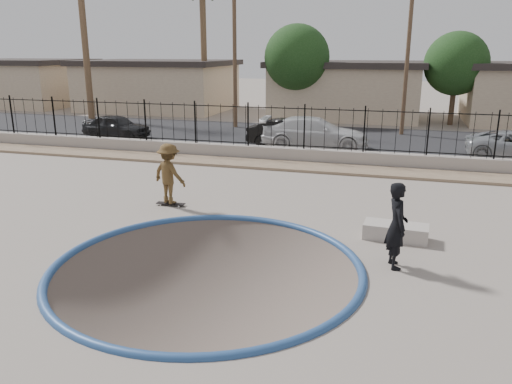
{
  "coord_description": "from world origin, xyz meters",
  "views": [
    {
      "loc": [
        3.9,
        -10.53,
        4.69
      ],
      "look_at": [
        0.27,
        2.0,
        0.96
      ],
      "focal_mm": 35.0,
      "sensor_mm": 36.0,
      "label": 1
    }
  ],
  "objects_px": {
    "videographer": "(397,225)",
    "skater": "(169,177)",
    "car_b": "(289,133)",
    "skateboard": "(171,204)",
    "car_a": "(116,126)",
    "car_c": "(314,133)",
    "concrete_ledge": "(396,232)"
  },
  "relations": [
    {
      "from": "car_b",
      "to": "skateboard",
      "type": "bearing_deg",
      "value": 172.57
    },
    {
      "from": "skater",
      "to": "car_b",
      "type": "xyz_separation_m",
      "value": [
        1.46,
        10.4,
        -0.22
      ]
    },
    {
      "from": "videographer",
      "to": "skater",
      "type": "bearing_deg",
      "value": 52.17
    },
    {
      "from": "videographer",
      "to": "car_a",
      "type": "bearing_deg",
      "value": 32.98
    },
    {
      "from": "concrete_ledge",
      "to": "skateboard",
      "type": "bearing_deg",
      "value": 171.63
    },
    {
      "from": "concrete_ledge",
      "to": "car_b",
      "type": "distance_m",
      "value": 12.6
    },
    {
      "from": "skateboard",
      "to": "car_a",
      "type": "height_order",
      "value": "car_a"
    },
    {
      "from": "skateboard",
      "to": "car_a",
      "type": "bearing_deg",
      "value": 125.38
    },
    {
      "from": "concrete_ledge",
      "to": "car_a",
      "type": "relative_size",
      "value": 0.43
    },
    {
      "from": "skateboard",
      "to": "concrete_ledge",
      "type": "distance_m",
      "value": 6.87
    },
    {
      "from": "skater",
      "to": "car_b",
      "type": "distance_m",
      "value": 10.5
    },
    {
      "from": "videographer",
      "to": "concrete_ledge",
      "type": "height_order",
      "value": "videographer"
    },
    {
      "from": "skater",
      "to": "car_a",
      "type": "xyz_separation_m",
      "value": [
        -8.19,
        10.4,
        -0.26
      ]
    },
    {
      "from": "car_a",
      "to": "skater",
      "type": "bearing_deg",
      "value": -138.87
    },
    {
      "from": "skater",
      "to": "car_c",
      "type": "xyz_separation_m",
      "value": [
        2.72,
        10.45,
        -0.14
      ]
    },
    {
      "from": "skateboard",
      "to": "concrete_ledge",
      "type": "xyz_separation_m",
      "value": [
        6.8,
        -1.0,
        0.14
      ]
    },
    {
      "from": "videographer",
      "to": "car_c",
      "type": "bearing_deg",
      "value": 1.46
    },
    {
      "from": "car_c",
      "to": "concrete_ledge",
      "type": "bearing_deg",
      "value": -165.78
    },
    {
      "from": "skater",
      "to": "concrete_ledge",
      "type": "bearing_deg",
      "value": -168.74
    },
    {
      "from": "videographer",
      "to": "car_c",
      "type": "distance_m",
      "value": 13.83
    },
    {
      "from": "car_b",
      "to": "car_c",
      "type": "height_order",
      "value": "car_c"
    },
    {
      "from": "videographer",
      "to": "car_c",
      "type": "height_order",
      "value": "videographer"
    },
    {
      "from": "car_a",
      "to": "car_c",
      "type": "relative_size",
      "value": 0.72
    },
    {
      "from": "skater",
      "to": "concrete_ledge",
      "type": "relative_size",
      "value": 1.16
    },
    {
      "from": "car_b",
      "to": "videographer",
      "type": "bearing_deg",
      "value": -157.35
    },
    {
      "from": "skater",
      "to": "car_a",
      "type": "height_order",
      "value": "skater"
    },
    {
      "from": "skater",
      "to": "videographer",
      "type": "height_order",
      "value": "videographer"
    },
    {
      "from": "car_a",
      "to": "car_b",
      "type": "relative_size",
      "value": 0.91
    },
    {
      "from": "skater",
      "to": "concrete_ledge",
      "type": "height_order",
      "value": "skater"
    },
    {
      "from": "concrete_ledge",
      "to": "car_c",
      "type": "xyz_separation_m",
      "value": [
        -4.08,
        11.45,
        0.59
      ]
    },
    {
      "from": "skateboard",
      "to": "videographer",
      "type": "xyz_separation_m",
      "value": [
        6.8,
        -2.76,
        0.91
      ]
    },
    {
      "from": "skater",
      "to": "skateboard",
      "type": "bearing_deg",
      "value": 154.63
    }
  ]
}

